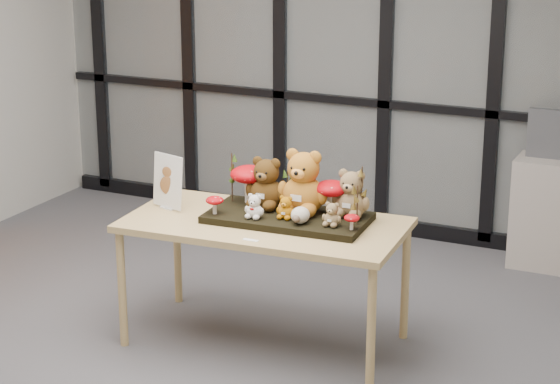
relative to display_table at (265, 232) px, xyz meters
The scene contains 24 objects.
floor 0.90m from the display_table, 155.56° to the right, with size 5.00×5.00×0.00m, color #57575D.
room_shell 1.11m from the display_table, 155.56° to the right, with size 5.00×5.00×5.00m.
glass_partition 2.40m from the display_table, 102.51° to the left, with size 4.90×0.06×2.78m.
display_table is the anchor object (origin of this frame).
diorama_tray 0.16m from the display_table, 30.13° to the left, with size 0.95×0.48×0.04m, color black.
bear_pooh_yellow 0.40m from the display_table, 40.93° to the left, with size 0.32×0.29×0.42m, color #B56E1F, non-canonical shape.
bear_brown_medium 0.32m from the display_table, 111.08° to the left, with size 0.26×0.24×0.34m, color #42290D, non-canonical shape.
bear_tan_back 0.57m from the display_table, 24.05° to the left, with size 0.24×0.21×0.31m, color olive, non-canonical shape.
bear_small_yellow 0.23m from the display_table, ahead, with size 0.12×0.10×0.15m, color #B06708, non-canonical shape.
bear_white_bow 0.20m from the display_table, 112.23° to the right, with size 0.12×0.11×0.16m, color white, non-canonical shape.
bear_beige_small 0.47m from the display_table, ahead, with size 0.12×0.11×0.15m, color olive, non-canonical shape.
plush_cream_hedgehog 0.30m from the display_table, 10.65° to the right, with size 0.08×0.08×0.11m, color beige, non-canonical shape.
mushroom_back_left 0.36m from the display_table, 136.21° to the left, with size 0.23×0.23×0.25m, color #A6050B, non-canonical shape.
mushroom_back_right 0.45m from the display_table, 29.70° to the left, with size 0.20×0.20×0.22m, color #A6050B, non-canonical shape.
mushroom_front_left 0.34m from the display_table, 159.86° to the right, with size 0.11×0.11×0.12m, color #A6050B, non-canonical shape.
mushroom_front_right 0.58m from the display_table, ahead, with size 0.09×0.09×0.10m, color #A6050B, non-canonical shape.
sprig_green_far_left 0.43m from the display_table, 151.04° to the left, with size 0.05×0.05×0.30m, color #203B0D, non-canonical shape.
sprig_green_mid_left 0.35m from the display_table, 122.38° to the left, with size 0.05×0.05×0.24m, color #203B0D, non-canonical shape.
sprig_dry_far_right 0.63m from the display_table, 20.45° to the left, with size 0.05×0.05×0.31m, color brown, non-canonical shape.
sprig_dry_mid_right 0.60m from the display_table, ahead, with size 0.05×0.05×0.23m, color brown, non-canonical shape.
sprig_green_centre 0.33m from the display_table, 82.24° to the left, with size 0.05×0.05×0.21m, color #203B0D, non-canonical shape.
sign_holder 0.69m from the display_table, behind, with size 0.24×0.10×0.34m.
label_card 0.34m from the display_table, 77.55° to the right, with size 0.09×0.03×0.00m, color white.
cabinet 2.46m from the display_table, 56.19° to the left, with size 0.61×0.35×0.81m, color #A0978F.
Camera 1 is at (2.99, -4.88, 2.70)m, focal length 65.00 mm.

